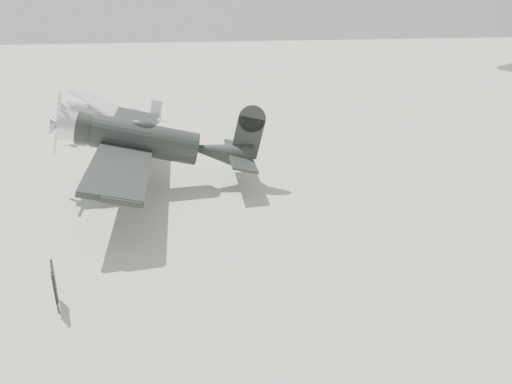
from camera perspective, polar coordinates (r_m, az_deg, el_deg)
ground at (r=18.04m, az=-2.45°, el=-7.75°), size 160.00×160.00×0.00m
lowwing_monoplane at (r=24.10m, az=-11.42°, el=5.58°), size 9.61×13.31×4.33m
highwing_monoplane at (r=34.34m, az=-16.59°, el=9.03°), size 7.20×9.40×2.74m
sign_board at (r=16.31m, az=-22.08°, el=-9.53°), size 0.31×0.99×1.45m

